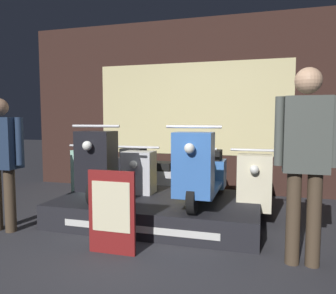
{
  "coord_description": "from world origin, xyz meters",
  "views": [
    {
      "loc": [
        1.28,
        -2.93,
        1.37
      ],
      "look_at": [
        -0.01,
        1.57,
        0.96
      ],
      "focal_mm": 35.0,
      "sensor_mm": 36.0,
      "label": 1
    }
  ],
  "objects": [
    {
      "name": "ground_plane",
      "position": [
        0.0,
        0.0,
        0.0
      ],
      "size": [
        30.0,
        30.0,
        0.0
      ],
      "primitive_type": "plane",
      "color": "#2D2D33"
    },
    {
      "name": "shop_wall_back",
      "position": [
        0.0,
        3.13,
        1.6
      ],
      "size": [
        6.56,
        0.09,
        3.2
      ],
      "color": "#331E19",
      "rests_on": "ground_plane"
    },
    {
      "name": "display_platform",
      "position": [
        -0.03,
        1.17,
        0.16
      ],
      "size": [
        2.63,
        1.57,
        0.31
      ],
      "color": "black",
      "rests_on": "ground_plane"
    },
    {
      "name": "scooter_display_left",
      "position": [
        -0.62,
        1.13,
        0.7
      ],
      "size": [
        0.61,
        1.65,
        0.98
      ],
      "color": "black",
      "rests_on": "display_platform"
    },
    {
      "name": "scooter_display_right",
      "position": [
        0.56,
        1.13,
        0.7
      ],
      "size": [
        0.61,
        1.65,
        0.98
      ],
      "color": "black",
      "rests_on": "display_platform"
    },
    {
      "name": "scooter_backrow_0",
      "position": [
        -1.18,
        1.92,
        0.39
      ],
      "size": [
        0.61,
        1.65,
        0.98
      ],
      "color": "black",
      "rests_on": "ground_plane"
    },
    {
      "name": "scooter_backrow_1",
      "position": [
        -0.38,
        1.92,
        0.39
      ],
      "size": [
        0.61,
        1.65,
        0.98
      ],
      "color": "black",
      "rests_on": "ground_plane"
    },
    {
      "name": "scooter_backrow_2",
      "position": [
        0.41,
        1.92,
        0.39
      ],
      "size": [
        0.61,
        1.65,
        0.98
      ],
      "color": "black",
      "rests_on": "ground_plane"
    },
    {
      "name": "scooter_backrow_3",
      "position": [
        1.2,
        1.92,
        0.39
      ],
      "size": [
        0.61,
        1.65,
        0.98
      ],
      "color": "black",
      "rests_on": "ground_plane"
    },
    {
      "name": "person_left_browsing",
      "position": [
        -1.73,
        0.27,
        0.96
      ],
      "size": [
        0.61,
        0.25,
        1.61
      ],
      "color": "#473828",
      "rests_on": "ground_plane"
    },
    {
      "name": "person_right_browsing",
      "position": [
        1.67,
        0.27,
        1.08
      ],
      "size": [
        0.56,
        0.24,
        1.83
      ],
      "color": "#473828",
      "rests_on": "ground_plane"
    },
    {
      "name": "price_sign_board",
      "position": [
        -0.16,
        0.01,
        0.43
      ],
      "size": [
        0.5,
        0.04,
        0.85
      ],
      "color": "maroon",
      "rests_on": "ground_plane"
    }
  ]
}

